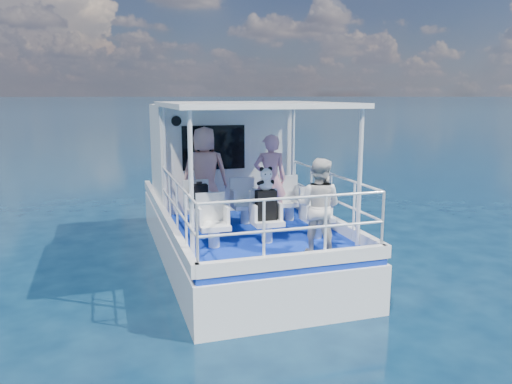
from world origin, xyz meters
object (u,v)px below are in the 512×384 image
at_px(passenger_stbd_aft, 318,206).
at_px(panda, 266,179).
at_px(passenger_port_fwd, 205,173).
at_px(backpack_center, 266,205).

height_order(passenger_stbd_aft, panda, passenger_stbd_aft).
height_order(passenger_port_fwd, panda, passenger_port_fwd).
xyz_separation_m(backpack_center, panda, (0.00, 0.01, 0.44)).
bearing_deg(panda, passenger_port_fwd, 107.68).
xyz_separation_m(passenger_port_fwd, backpack_center, (0.61, -1.95, -0.28)).
distance_m(backpack_center, panda, 0.44).
distance_m(passenger_stbd_aft, panda, 1.05).
relative_size(passenger_stbd_aft, panda, 3.86).
distance_m(passenger_stbd_aft, backpack_center, 0.99).
bearing_deg(passenger_stbd_aft, passenger_port_fwd, -25.78).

